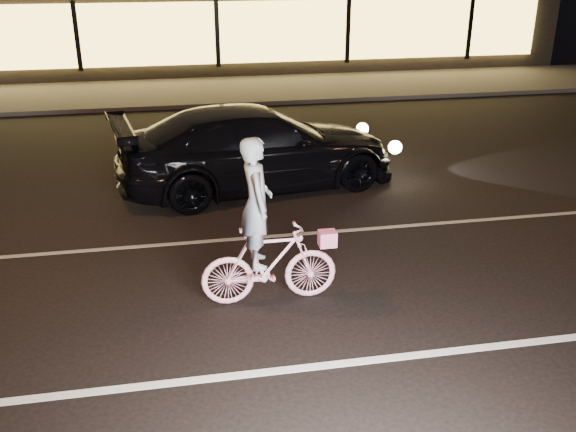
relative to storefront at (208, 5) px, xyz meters
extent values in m
plane|color=black|center=(0.00, -18.97, -2.15)|extent=(90.00, 90.00, 0.00)
cube|color=silver|center=(0.00, -20.47, -2.14)|extent=(60.00, 0.12, 0.01)
cube|color=gray|center=(0.00, -16.97, -2.14)|extent=(60.00, 0.10, 0.01)
cube|color=#383533|center=(0.00, -5.97, -2.09)|extent=(30.00, 4.00, 0.12)
cube|color=black|center=(0.00, 0.03, -0.15)|extent=(25.00, 8.00, 4.00)
cube|color=#FFCD59|center=(0.00, -4.07, -0.55)|extent=(23.00, 0.15, 2.00)
cube|color=black|center=(-4.50, -4.15, -0.55)|extent=(0.15, 0.08, 2.20)
cube|color=black|center=(0.00, -4.15, -0.55)|extent=(0.15, 0.08, 2.20)
cube|color=black|center=(4.50, -4.15, -0.55)|extent=(0.15, 0.08, 2.20)
cube|color=black|center=(9.00, -4.15, -0.55)|extent=(0.15, 0.08, 2.20)
imported|color=#F14B78|center=(-0.60, -18.94, -1.61)|extent=(1.77, 0.50, 1.07)
imported|color=white|center=(-0.75, -18.94, -0.75)|extent=(0.40, 0.61, 1.67)
cube|color=#E44A76|center=(0.16, -18.94, -1.32)|extent=(0.22, 0.18, 0.20)
imported|color=black|center=(-0.14, -14.60, -1.37)|extent=(5.63, 3.05, 1.55)
sphere|color=#FFF2BF|center=(2.27, -13.46, -1.44)|extent=(0.26, 0.26, 0.26)
sphere|color=#FFF2BF|center=(2.52, -14.86, -1.44)|extent=(0.26, 0.26, 0.26)
camera|label=1|loc=(-1.70, -26.21, 2.18)|focal=40.00mm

